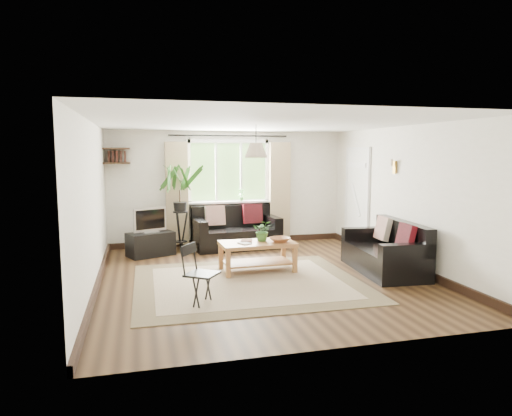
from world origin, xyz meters
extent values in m
plane|color=black|center=(0.00, 0.00, 0.00)|extent=(5.50, 5.50, 0.00)
plane|color=white|center=(0.00, 0.00, 2.40)|extent=(5.50, 5.50, 0.00)
cube|color=silver|center=(0.00, 2.75, 1.20)|extent=(5.00, 0.02, 2.40)
cube|color=silver|center=(0.00, -2.75, 1.20)|extent=(5.00, 0.02, 2.40)
cube|color=silver|center=(-2.50, 0.00, 1.20)|extent=(0.02, 5.50, 2.40)
cube|color=silver|center=(2.50, 0.00, 1.20)|extent=(0.02, 5.50, 2.40)
cube|color=beige|center=(-0.29, -0.29, 0.01)|extent=(3.39, 2.92, 0.02)
cube|color=silver|center=(2.47, 1.70, 1.00)|extent=(0.06, 0.96, 2.06)
imported|color=#315F26|center=(0.11, 0.40, 0.67)|extent=(0.38, 0.35, 0.35)
imported|color=#975934|center=(0.36, 0.24, 0.53)|extent=(0.39, 0.39, 0.08)
imported|color=white|center=(-0.30, 0.22, 0.50)|extent=(0.23, 0.26, 0.02)
imported|color=brown|center=(-0.24, 0.46, 0.51)|extent=(0.25, 0.29, 0.02)
cube|color=black|center=(-1.67, 1.97, 0.23)|extent=(0.95, 0.76, 0.45)
imported|color=#2D6023|center=(0.25, 2.63, 1.06)|extent=(0.14, 0.10, 0.27)
camera|label=1|loc=(-1.84, -6.78, 1.96)|focal=32.00mm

